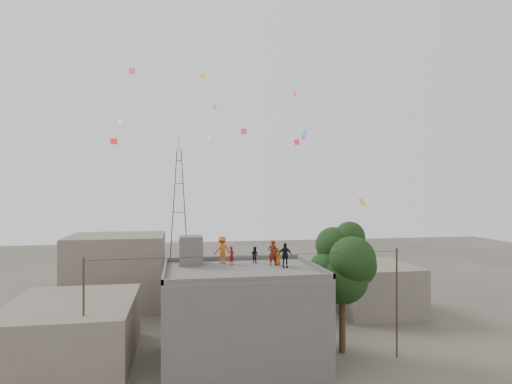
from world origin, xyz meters
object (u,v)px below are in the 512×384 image
(stair_head_box, at_px, (191,250))
(transmission_tower, at_px, (179,206))
(person_red_adult, at_px, (273,253))
(tree, at_px, (344,265))
(person_dark_adult, at_px, (285,255))

(stair_head_box, distance_m, transmission_tower, 37.46)
(stair_head_box, bearing_deg, transmission_tower, 91.23)
(person_red_adult, bearing_deg, stair_head_box, -19.06)
(transmission_tower, relative_size, person_red_adult, 11.32)
(tree, xyz_separation_m, person_dark_adult, (-4.37, -0.40, 0.83))
(tree, distance_m, person_dark_adult, 4.47)
(stair_head_box, bearing_deg, person_dark_adult, -21.17)
(transmission_tower, bearing_deg, stair_head_box, -88.77)
(tree, relative_size, person_red_adult, 5.15)
(stair_head_box, height_order, person_dark_adult, stair_head_box)
(tree, xyz_separation_m, transmission_tower, (-11.37, 39.40, 2.97))
(transmission_tower, xyz_separation_m, person_dark_adult, (7.00, -39.80, -2.13))
(stair_head_box, distance_m, person_dark_adult, 6.65)
(tree, height_order, transmission_tower, transmission_tower)
(person_red_adult, bearing_deg, transmission_tower, -85.55)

